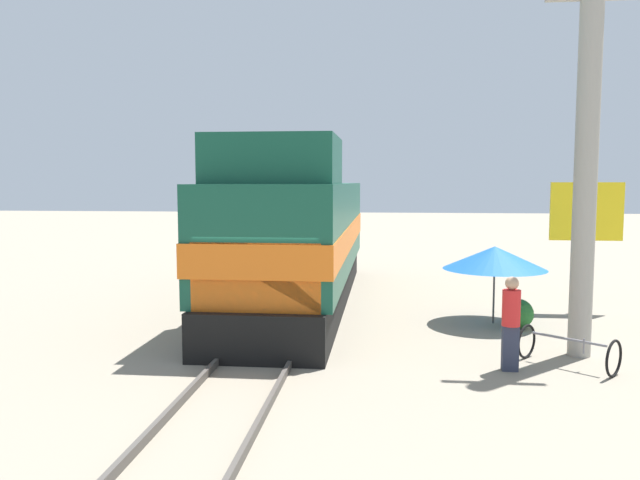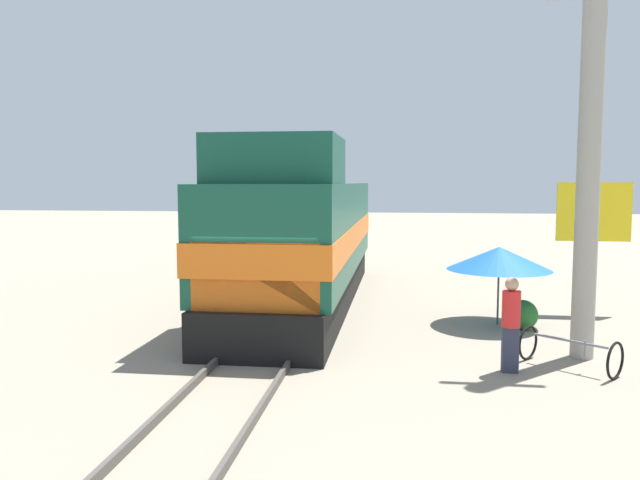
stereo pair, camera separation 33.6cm
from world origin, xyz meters
name	(u,v)px [view 2 (the right image)]	position (x,y,z in m)	size (l,w,h in m)	color
ground_plane	(268,347)	(0.00, 0.00, 0.00)	(120.00, 120.00, 0.00)	gray
rail_near	(236,342)	(-0.72, 0.00, 0.07)	(0.08, 33.90, 0.15)	#4C4742
rail_far	(301,345)	(0.72, 0.00, 0.07)	(0.08, 33.90, 0.15)	#4C4742
locomotive	(302,239)	(0.00, 4.62, 1.93)	(3.09, 12.94, 4.61)	black
utility_pole	(589,154)	(6.52, 0.06, 4.12)	(1.80, 0.46, 8.16)	#9E998E
vendor_umbrella	(499,258)	(5.26, 2.88, 1.67)	(2.58, 2.58, 1.96)	#4C4C4C
billboard_sign	(594,219)	(7.99, 4.67, 2.58)	(1.94, 0.12, 3.56)	#595959
shrub_cluster	(523,315)	(5.78, 2.39, 0.36)	(0.72, 0.72, 0.72)	#236028
person_bystander	(511,321)	(4.90, -1.16, 0.99)	(0.34, 0.34, 1.80)	#2D3347
bicycle	(569,351)	(6.05, -0.83, 0.36)	(1.80, 1.67, 0.70)	black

